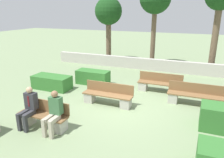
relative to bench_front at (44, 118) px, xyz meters
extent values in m
plane|color=gray|center=(1.68, 2.39, -0.32)|extent=(60.00, 60.00, 0.00)
cube|color=#B7B2A8|center=(1.68, 8.17, 0.04)|extent=(13.19, 0.30, 0.71)
cube|color=brown|center=(0.00, -0.04, 0.10)|extent=(1.69, 0.44, 0.05)
cube|color=brown|center=(0.00, 0.20, 0.32)|extent=(1.69, 0.04, 0.40)
cube|color=#B7B2A8|center=(-0.62, -0.04, -0.12)|extent=(0.36, 0.40, 0.39)
cube|color=#B7B2A8|center=(0.62, -0.04, -0.12)|extent=(0.36, 0.40, 0.39)
cube|color=brown|center=(4.43, 3.57, 0.10)|extent=(2.18, 0.44, 0.05)
cube|color=brown|center=(4.43, 3.81, 0.32)|extent=(2.18, 0.04, 0.40)
cube|color=#B7B2A8|center=(3.57, 3.57, -0.12)|extent=(0.36, 0.40, 0.39)
cube|color=#B7B2A8|center=(5.29, 3.57, -0.12)|extent=(0.36, 0.40, 0.39)
cube|color=brown|center=(2.85, 4.51, 0.10)|extent=(1.98, 0.44, 0.05)
cube|color=brown|center=(2.85, 4.75, 0.32)|extent=(1.98, 0.04, 0.40)
cube|color=#B7B2A8|center=(2.09, 4.51, -0.12)|extent=(0.36, 0.40, 0.39)
cube|color=#B7B2A8|center=(3.61, 4.51, -0.12)|extent=(0.36, 0.40, 0.39)
cube|color=brown|center=(1.20, 2.34, 0.10)|extent=(2.01, 0.44, 0.05)
cube|color=brown|center=(1.20, 2.58, 0.32)|extent=(2.01, 0.04, 0.40)
cube|color=#B7B2A8|center=(0.42, 2.34, -0.12)|extent=(0.36, 0.40, 0.39)
cube|color=#B7B2A8|center=(1.97, 2.34, -0.12)|extent=(0.36, 0.40, 0.39)
cube|color=#333338|center=(-0.52, -0.25, 0.19)|extent=(0.14, 0.46, 0.13)
cube|color=#333338|center=(-0.32, -0.25, 0.19)|extent=(0.14, 0.46, 0.13)
cube|color=#333338|center=(-0.54, -0.48, -0.03)|extent=(0.11, 0.11, 0.57)
cube|color=#333338|center=(-0.30, -0.48, -0.03)|extent=(0.11, 0.11, 0.57)
cube|color=#333338|center=(-0.42, -0.01, 0.52)|extent=(0.38, 0.22, 0.54)
sphere|color=tan|center=(-0.42, -0.03, 0.89)|extent=(0.20, 0.20, 0.20)
cube|color=maroon|center=(-0.42, -0.13, 0.54)|extent=(0.06, 0.01, 0.35)
cube|color=#B2A893|center=(0.42, -0.25, 0.19)|extent=(0.14, 0.46, 0.13)
cube|color=#B2A893|center=(0.62, -0.25, 0.19)|extent=(0.14, 0.46, 0.13)
cube|color=#B2A893|center=(0.40, -0.48, -0.03)|extent=(0.11, 0.11, 0.57)
cube|color=#B2A893|center=(0.64, -0.48, -0.03)|extent=(0.11, 0.11, 0.57)
cube|color=#3D6B42|center=(0.52, -0.01, 0.52)|extent=(0.38, 0.22, 0.54)
sphere|color=#936B4C|center=(0.52, -0.03, 0.90)|extent=(0.21, 0.21, 0.21)
cube|color=#33702D|center=(-1.98, 3.05, 0.00)|extent=(1.81, 0.84, 0.63)
cube|color=#33702D|center=(-0.49, 4.42, 0.03)|extent=(1.65, 0.71, 0.69)
cube|color=#33702D|center=(5.26, 1.94, 0.08)|extent=(1.32, 0.83, 0.78)
cylinder|color=brown|center=(-1.86, 9.67, 1.18)|extent=(0.37, 0.37, 2.99)
sphere|color=#194219|center=(-1.86, 9.67, 3.20)|extent=(1.90, 1.90, 1.90)
cylinder|color=brown|center=(1.41, 9.50, 1.57)|extent=(0.31, 0.31, 3.77)
cylinder|color=brown|center=(5.09, 9.15, 1.65)|extent=(0.37, 0.37, 3.93)
camera|label=1|loc=(4.37, -4.97, 3.27)|focal=35.00mm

